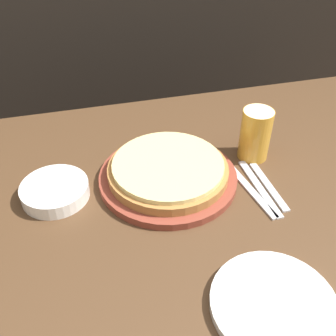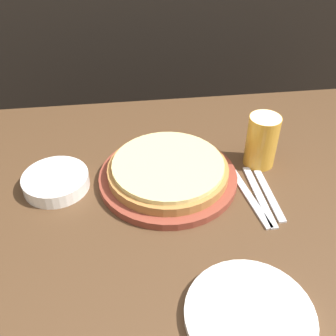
% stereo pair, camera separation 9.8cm
% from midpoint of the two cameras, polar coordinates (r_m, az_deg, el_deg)
% --- Properties ---
extents(dining_table, '(1.59, 1.00, 0.71)m').
position_cam_midpoint_polar(dining_table, '(1.22, -0.33, -16.83)').
color(dining_table, '#4C331E').
rests_on(dining_table, ground_plane).
extents(pizza_on_board, '(0.35, 0.35, 0.06)m').
position_cam_midpoint_polar(pizza_on_board, '(0.99, -2.83, -0.78)').
color(pizza_on_board, brown).
rests_on(pizza_on_board, dining_table).
extents(beer_glass, '(0.08, 0.08, 0.14)m').
position_cam_midpoint_polar(beer_glass, '(1.05, 10.03, 5.01)').
color(beer_glass, gold).
rests_on(beer_glass, dining_table).
extents(dinner_plate, '(0.23, 0.23, 0.02)m').
position_cam_midpoint_polar(dinner_plate, '(0.77, 11.44, -19.07)').
color(dinner_plate, white).
rests_on(dinner_plate, dining_table).
extents(side_bowl, '(0.16, 0.16, 0.04)m').
position_cam_midpoint_polar(side_bowl, '(1.00, -18.81, -3.28)').
color(side_bowl, white).
rests_on(side_bowl, dining_table).
extents(fork, '(0.05, 0.22, 0.00)m').
position_cam_midpoint_polar(fork, '(0.98, 9.07, -3.21)').
color(fork, silver).
rests_on(fork, dining_table).
extents(dinner_knife, '(0.02, 0.22, 0.00)m').
position_cam_midpoint_polar(dinner_knife, '(0.99, 10.41, -2.96)').
color(dinner_knife, silver).
rests_on(dinner_knife, dining_table).
extents(spoon, '(0.02, 0.19, 0.00)m').
position_cam_midpoint_polar(spoon, '(1.00, 11.72, -2.70)').
color(spoon, silver).
rests_on(spoon, dining_table).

